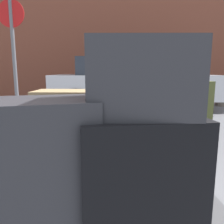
% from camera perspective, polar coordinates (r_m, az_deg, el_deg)
% --- Properties ---
extents(suitcase_black_stacked_top, '(0.46, 0.29, 0.59)m').
position_cam_1_polar(suitcase_black_stacked_top, '(0.93, 6.86, -19.24)').
color(suitcase_black_stacked_top, black).
rests_on(suitcase_black_stacked_top, luggage_cart).
extents(suitcase_tan_rear_right, '(0.37, 0.24, 0.65)m').
position_cam_1_polar(suitcase_tan_rear_right, '(1.32, -10.20, -8.93)').
color(suitcase_tan_rear_right, '#9E7F56').
rests_on(suitcase_tan_rear_right, luggage_cart).
extents(suitcase_olive_rear_left, '(0.40, 0.33, 0.71)m').
position_cam_1_polar(suitcase_olive_rear_left, '(1.19, 12.16, -9.79)').
color(suitcase_olive_rear_left, '#4C5128').
rests_on(suitcase_olive_rear_left, luggage_cart).
extents(suitcase_charcoal_center, '(0.42, 0.34, 0.66)m').
position_cam_1_polar(suitcase_charcoal_center, '(0.92, -16.02, -17.73)').
color(suitcase_charcoal_center, '#2D2D33').
rests_on(suitcase_charcoal_center, luggage_cart).
extents(duffel_bag_charcoal_topmost_pile, '(0.38, 0.24, 0.27)m').
position_cam_1_polar(duffel_bag_charcoal_topmost_pile, '(0.81, 7.52, 8.14)').
color(duffel_bag_charcoal_topmost_pile, '#2D2D33').
rests_on(duffel_bag_charcoal_topmost_pile, suitcase_black_stacked_top).
extents(parked_car, '(4.45, 2.24, 1.42)m').
position_cam_1_polar(parked_car, '(6.53, 4.57, 7.34)').
color(parked_car, silver).
rests_on(parked_car, ground_plane).
extents(bollard_kerb_near, '(0.26, 0.26, 0.56)m').
position_cam_1_polar(bollard_kerb_near, '(7.19, 14.02, 3.50)').
color(bollard_kerb_near, '#72665B').
rests_on(bollard_kerb_near, ground_plane).
extents(bollard_kerb_mid, '(0.26, 0.26, 0.56)m').
position_cam_1_polar(bollard_kerb_mid, '(7.80, 25.01, 3.36)').
color(bollard_kerb_mid, '#72665B').
rests_on(bollard_kerb_mid, ground_plane).
extents(no_parking_sign, '(0.50, 0.09, 2.36)m').
position_cam_1_polar(no_parking_sign, '(4.88, -22.95, 13.80)').
color(no_parking_sign, slate).
rests_on(no_parking_sign, ground_plane).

